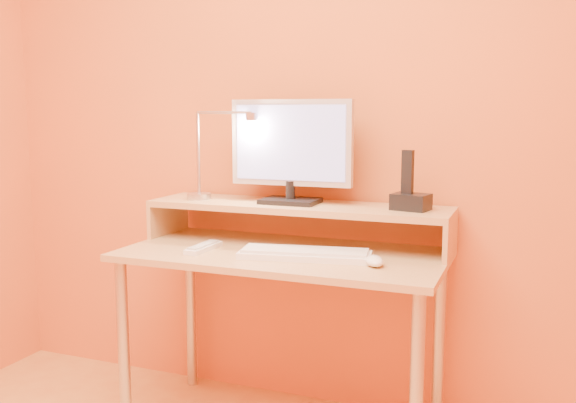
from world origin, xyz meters
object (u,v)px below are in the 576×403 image
at_px(monitor_panel, 291,143).
at_px(lamp_base, 199,196).
at_px(phone_dock, 411,202).
at_px(keyboard, 305,255).
at_px(mouse, 374,261).
at_px(remote_control, 204,248).

distance_m(monitor_panel, lamp_base, 0.45).
xyz_separation_m(monitor_panel, phone_dock, (0.47, -0.01, -0.21)).
height_order(monitor_panel, keyboard, monitor_panel).
xyz_separation_m(lamp_base, keyboard, (0.53, -0.19, -0.16)).
bearing_deg(phone_dock, mouse, -94.61).
height_order(lamp_base, keyboard, lamp_base).
bearing_deg(keyboard, lamp_base, 150.31).
xyz_separation_m(keyboard, mouse, (0.26, -0.03, 0.01)).
xyz_separation_m(monitor_panel, remote_control, (-0.26, -0.25, -0.39)).
xyz_separation_m(monitor_panel, keyboard, (0.14, -0.23, -0.39)).
relative_size(monitor_panel, remote_control, 2.45).
bearing_deg(monitor_panel, lamp_base, -175.16).
distance_m(lamp_base, phone_dock, 0.87).
distance_m(keyboard, remote_control, 0.40).
bearing_deg(monitor_panel, remote_control, -136.53).
bearing_deg(remote_control, mouse, 0.92).
bearing_deg(remote_control, monitor_panel, 45.94).
height_order(monitor_panel, mouse, monitor_panel).
bearing_deg(phone_dock, lamp_base, -166.20).
bearing_deg(keyboard, monitor_panel, 111.51).
height_order(monitor_panel, remote_control, monitor_panel).
xyz_separation_m(monitor_panel, lamp_base, (-0.39, -0.04, -0.23)).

